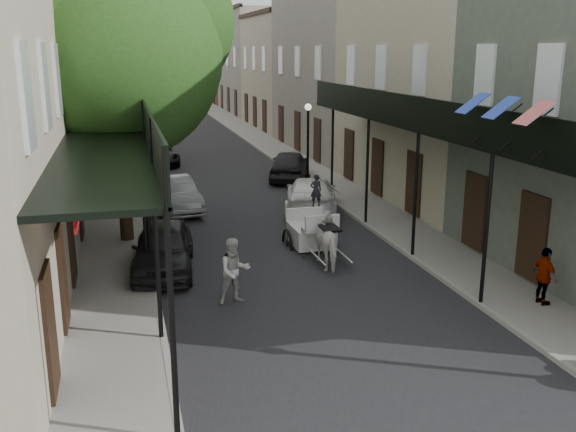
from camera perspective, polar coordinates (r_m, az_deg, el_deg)
ground at (r=13.91m, az=6.51°, el=-12.69°), size 140.00×140.00×0.00m
road at (r=32.44m, az=-6.23°, el=3.28°), size 8.00×90.00×0.01m
sidewalk_left at (r=32.11m, az=-15.10°, el=2.84°), size 2.20×90.00×0.12m
sidewalk_right at (r=33.51m, az=2.27°, el=3.82°), size 2.20×90.00×0.12m
building_row_left at (r=41.69m, az=-20.64°, el=12.23°), size 5.00×80.00×10.50m
building_row_right at (r=43.54m, az=3.08°, el=13.19°), size 5.00×80.00×10.50m
gallery_left at (r=18.60m, az=-15.26°, el=7.01°), size 2.20×18.05×4.88m
gallery_right at (r=20.83m, az=12.34°, el=7.96°), size 2.20×18.05×4.88m
tree_near at (r=21.66m, az=-14.07°, el=14.57°), size 7.31×6.80×9.63m
tree_far at (r=35.66m, az=-14.49°, el=13.38°), size 6.45×6.00×8.61m
lamppost_left at (r=18.01m, az=-12.65°, el=0.43°), size 0.32×0.32×3.71m
lamppost_right_far at (r=31.03m, az=1.78°, el=6.67°), size 0.32×0.32×3.71m
horse at (r=19.28m, az=3.82°, el=-2.27°), size 0.83×1.81×1.52m
carriage at (r=21.39m, az=1.78°, el=0.10°), size 1.60×2.26×2.55m
pedestrian_walking at (r=16.49m, az=-4.78°, el=-4.89°), size 0.93×0.77×1.72m
pedestrian_sidewalk_left at (r=27.70m, az=-16.87°, el=2.79°), size 1.26×1.04×1.69m
pedestrian_sidewalk_right at (r=17.31m, az=21.84°, el=-4.99°), size 0.40×0.88×1.48m
car_left_near at (r=19.14m, az=-11.03°, el=-2.78°), size 2.18×4.40×1.44m
car_left_mid at (r=26.18m, az=-10.02°, el=1.89°), size 2.02×4.27×1.35m
car_left_far at (r=36.95m, az=-11.42°, el=5.40°), size 2.21×4.38×1.19m
car_right_near at (r=25.56m, az=2.07°, el=1.87°), size 3.33×5.23×1.41m
car_right_far at (r=32.01m, az=0.11°, el=4.56°), size 3.13×4.71×1.49m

